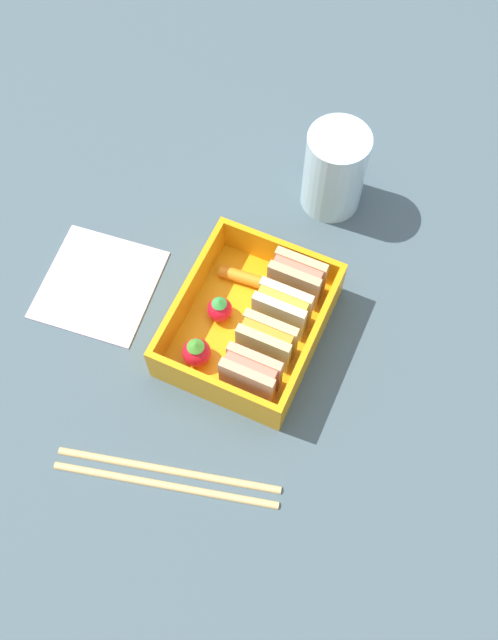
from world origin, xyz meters
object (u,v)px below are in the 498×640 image
at_px(strawberry_left, 220,308).
at_px(carrot_stick_far_left, 243,277).
at_px(sandwich_center, 267,341).
at_px(folded_napkin, 99,284).
at_px(sandwich_center_right, 251,375).
at_px(sandwich_left, 297,279).
at_px(drinking_glass, 335,170).
at_px(strawberry_far_left, 197,352).
at_px(chopstick_pair, 167,477).
at_px(sandwich_center_left, 282,310).

bearing_deg(strawberry_left, carrot_stick_far_left, 174.48).
bearing_deg(sandwich_center, carrot_stick_far_left, -139.80).
relative_size(carrot_stick_far_left, folded_napkin, 0.42).
distance_m(sandwich_center_right, folded_napkin, 0.19).
xyz_separation_m(sandwich_center, carrot_stick_far_left, (-0.06, -0.05, -0.02)).
bearing_deg(sandwich_left, drinking_glass, -174.79).
bearing_deg(drinking_glass, folded_napkin, -41.90).
bearing_deg(drinking_glass, strawberry_far_left, -11.13).
bearing_deg(drinking_glass, sandwich_center_right, 2.82).
distance_m(strawberry_far_left, chopstick_pair, 0.12).
height_order(sandwich_left, sandwich_center, same).
relative_size(sandwich_left, carrot_stick_far_left, 1.08).
relative_size(sandwich_center, chopstick_pair, 0.26).
relative_size(chopstick_pair, folded_napkin, 1.78).
relative_size(sandwich_left, folded_napkin, 0.45).
bearing_deg(strawberry_far_left, drinking_glass, 168.87).
height_order(sandwich_center_left, drinking_glass, drinking_glass).
xyz_separation_m(chopstick_pair, folded_napkin, (-0.15, -0.15, -0.00)).
xyz_separation_m(carrot_stick_far_left, folded_napkin, (0.06, -0.13, -0.02)).
bearing_deg(sandwich_center_right, sandwich_left, 180.00).
distance_m(sandwich_center_left, folded_napkin, 0.19).
height_order(sandwich_center, drinking_glass, drinking_glass).
bearing_deg(carrot_stick_far_left, folded_napkin, -66.35).
height_order(sandwich_center_left, carrot_stick_far_left, sandwich_center_left).
height_order(sandwich_center_left, chopstick_pair, sandwich_center_left).
bearing_deg(drinking_glass, sandwich_left, 5.21).
height_order(sandwich_center_right, chopstick_pair, sandwich_center_right).
relative_size(sandwich_center_left, sandwich_center, 1.00).
bearing_deg(sandwich_center_left, chopstick_pair, -10.59).
distance_m(sandwich_center_right, carrot_stick_far_left, 0.11).
bearing_deg(sandwich_center, sandwich_center_left, 180.00).
bearing_deg(strawberry_left, sandwich_center_right, 45.92).
bearing_deg(drinking_glass, sandwich_center_left, 4.06).
relative_size(strawberry_far_left, chopstick_pair, 0.16).
height_order(sandwich_center_left, strawberry_left, sandwich_center_left).
bearing_deg(sandwich_center_right, chopstick_pair, -17.33).
bearing_deg(sandwich_center_right, sandwich_center_left, 180.00).
xyz_separation_m(sandwich_center_left, drinking_glass, (-0.16, -0.01, 0.01)).
bearing_deg(folded_napkin, strawberry_far_left, 74.59).
height_order(sandwich_center_left, sandwich_center_right, same).
height_order(sandwich_center, strawberry_left, sandwich_center).
height_order(drinking_glass, folded_napkin, drinking_glass).
bearing_deg(chopstick_pair, drinking_glass, 176.32).
height_order(sandwich_center_right, folded_napkin, sandwich_center_right).
relative_size(strawberry_far_left, folded_napkin, 0.29).
bearing_deg(carrot_stick_far_left, strawberry_far_left, -2.62).
bearing_deg(drinking_glass, sandwich_center, 3.33).
height_order(sandwich_center, strawberry_far_left, sandwich_center).
distance_m(sandwich_left, sandwich_center_left, 0.04).
height_order(sandwich_left, strawberry_left, sandwich_left).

